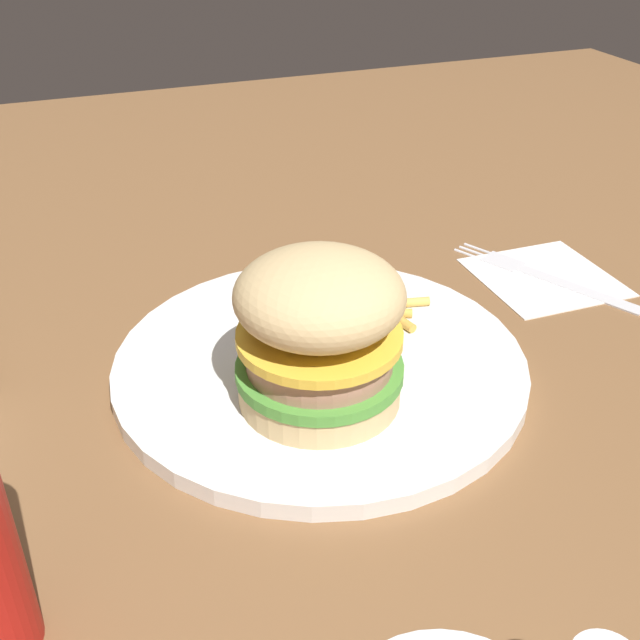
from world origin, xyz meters
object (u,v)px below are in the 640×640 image
Objects in this scene: sandwich at (319,330)px; napkin at (544,277)px; plate at (320,364)px; fries_pile at (355,301)px; fork at (543,273)px.

sandwich is 0.27m from napkin.
fries_pile is at bearing -42.19° from plate.
sandwich reaches higher than fries_pile.
plate is 0.07m from sandwich.
fries_pile reaches higher than plate.
plate is 2.69× the size of sandwich.
fries_pile is 0.18m from fork.
sandwich is (-0.04, 0.02, 0.06)m from plate.
plate is 0.24m from napkin.
plate is 2.61× the size of napkin.
fries_pile is at bearing 92.55° from fork.
sandwich reaches higher than fork.
napkin is at bearing -67.17° from sandwich.
fork reaches higher than napkin.
fork is at bearing -74.82° from plate.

